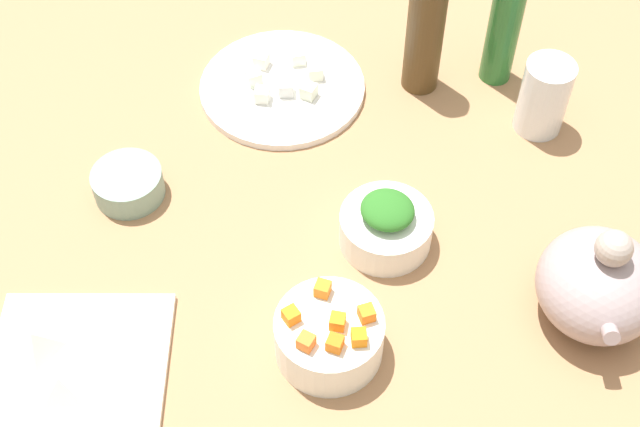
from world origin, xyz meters
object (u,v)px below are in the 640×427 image
Objects in this scene: cutting_board at (70,413)px; bowl_carrots at (329,337)px; bowl_greens at (386,230)px; bottle_1 at (504,26)px; plate_tofu at (282,88)px; drinking_glass_0 at (544,97)px; teapot at (598,284)px; bowl_small_side at (128,184)px; bottle_0 at (425,30)px.

bowl_carrots is (-11.20, 29.89, 2.69)cm from cutting_board.
bowl_greens is 18.45cm from bowl_carrots.
bottle_1 is (-34.12, 16.28, 7.46)cm from bowl_greens.
bowl_greens is (28.09, 16.93, 1.98)cm from plate_tofu.
drinking_glass_0 is at bearing 83.51° from plate_tofu.
plate_tofu is 39.73cm from drinking_glass_0.
plate_tofu is 1.47× the size of teapot.
bowl_carrots is at bearing 52.50° from bowl_small_side.
bowl_greens reaches higher than bowl_small_side.
bowl_carrots is at bearing -12.47° from bottle_0.
bowl_carrots reaches higher than plate_tofu.
bottle_0 is (-3.32, 21.32, 10.09)cm from plate_tofu.
bowl_small_side is 0.84× the size of drinking_glass_0.
bottle_1 is at bearing 154.49° from bowl_greens.
bowl_greens is at bearing -7.96° from bottle_0.
bowl_carrots is at bearing -20.24° from bowl_greens.
bottle_1 reaches higher than bowl_greens.
teapot reaches higher than bowl_small_side.
bowl_carrots is 33.79cm from teapot.
plate_tofu is 32.86cm from bowl_greens.
teapot is 0.75× the size of bottle_1.
cutting_board is at bearing -40.00° from bottle_1.
drinking_glass_0 is (-52.14, 58.45, 5.45)cm from cutting_board.
bottle_0 is 19.98cm from drinking_glass_0.
cutting_board is 65.72cm from teapot.
bottle_0 is 1.06× the size of bottle_1.
cutting_board is 46.18cm from bowl_greens.
drinking_glass_0 reaches higher than cutting_board.
teapot is at bearing 28.38° from bottle_0.
bowl_small_side is 0.42× the size of bottle_1.
bottle_0 reaches higher than bottle_1.
drinking_glass_0 is (10.49, 5.90, -4.10)cm from bottle_1.
bowl_small_side is (22.44, -19.36, 1.49)cm from plate_tofu.
bottle_0 reaches higher than bowl_greens.
cutting_board is 1.28× the size of plate_tofu.
cutting_board is 73.12cm from bottle_0.
cutting_board is 34.18cm from bowl_small_side.
bowl_greens is 1.26× the size of bowl_small_side.
teapot is (37.14, 43.19, 5.53)cm from plate_tofu.
bowl_carrots is (45.39, 10.55, 2.59)cm from plate_tofu.
teapot reaches higher than bowl_greens.
cutting_board is at bearing -48.27° from drinking_glass_0.
cutting_board is 3.31× the size of bowl_small_side.
teapot is (9.05, 26.25, 3.55)cm from bowl_greens.
bowl_small_side is 60.31cm from bottle_1.
bowl_greens is 1.05× the size of drinking_glass_0.
cutting_board is 59.80cm from plate_tofu.
plate_tofu is at bearing -79.70° from bottle_1.
bottle_0 is at bearing -77.14° from bottle_1.
bowl_greens reaches higher than cutting_board.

